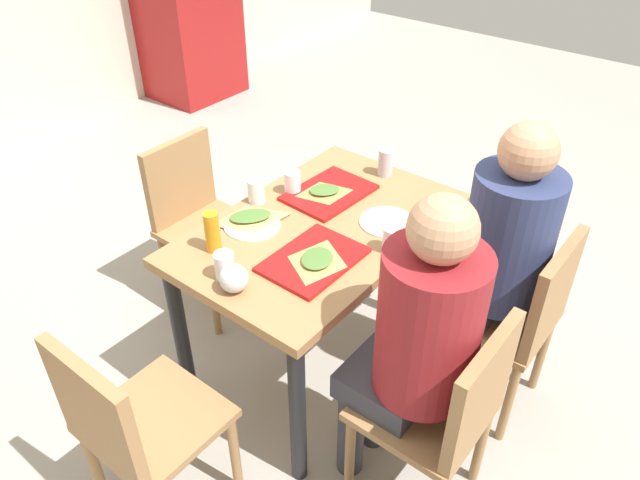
# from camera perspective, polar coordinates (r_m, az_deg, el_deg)

# --- Properties ---
(ground_plane) EXTENTS (10.00, 10.00, 0.02)m
(ground_plane) POSITION_cam_1_polar(r_m,az_deg,el_deg) (2.86, 0.00, -11.28)
(ground_plane) COLOR #9E998E
(main_table) EXTENTS (1.14, 0.73, 0.75)m
(main_table) POSITION_cam_1_polar(r_m,az_deg,el_deg) (2.42, 0.00, -0.64)
(main_table) COLOR #9E7247
(main_table) RESTS_ON ground_plane
(chair_near_left) EXTENTS (0.40, 0.40, 0.85)m
(chair_near_left) POSITION_cam_1_polar(r_m,az_deg,el_deg) (2.06, 11.90, -15.39)
(chair_near_left) COLOR #9E7247
(chair_near_left) RESTS_ON ground_plane
(chair_near_right) EXTENTS (0.40, 0.40, 0.85)m
(chair_near_right) POSITION_cam_1_polar(r_m,az_deg,el_deg) (2.45, 18.34, -6.68)
(chair_near_right) COLOR #9E7247
(chair_near_right) RESTS_ON ground_plane
(chair_far_side) EXTENTS (0.40, 0.40, 0.85)m
(chair_far_side) POSITION_cam_1_polar(r_m,az_deg,el_deg) (2.94, -11.52, 2.47)
(chair_far_side) COLOR #9E7247
(chair_far_side) RESTS_ON ground_plane
(chair_left_end) EXTENTS (0.40, 0.40, 0.85)m
(chair_left_end) POSITION_cam_1_polar(r_m,az_deg,el_deg) (2.07, -17.39, -16.34)
(chair_left_end) COLOR #9E7247
(chair_left_end) RESTS_ON ground_plane
(person_in_red) EXTENTS (0.32, 0.42, 1.26)m
(person_in_red) POSITION_cam_1_polar(r_m,az_deg,el_deg) (1.92, 9.11, -8.89)
(person_in_red) COLOR #383842
(person_in_red) RESTS_ON ground_plane
(person_in_brown_jacket) EXTENTS (0.32, 0.42, 1.26)m
(person_in_brown_jacket) POSITION_cam_1_polar(r_m,az_deg,el_deg) (2.33, 16.34, -0.84)
(person_in_brown_jacket) COLOR #383842
(person_in_brown_jacket) RESTS_ON ground_plane
(tray_red_near) EXTENTS (0.36, 0.26, 0.02)m
(tray_red_near) POSITION_cam_1_polar(r_m,az_deg,el_deg) (2.16, -0.64, -1.87)
(tray_red_near) COLOR #B21414
(tray_red_near) RESTS_ON main_table
(tray_red_far) EXTENTS (0.37, 0.28, 0.02)m
(tray_red_far) POSITION_cam_1_polar(r_m,az_deg,el_deg) (2.54, 0.87, 4.49)
(tray_red_far) COLOR #B21414
(tray_red_far) RESTS_ON main_table
(paper_plate_center) EXTENTS (0.22, 0.22, 0.01)m
(paper_plate_center) POSITION_cam_1_polar(r_m,az_deg,el_deg) (2.36, -6.43, 1.42)
(paper_plate_center) COLOR white
(paper_plate_center) RESTS_ON main_table
(paper_plate_near_edge) EXTENTS (0.22, 0.22, 0.01)m
(paper_plate_near_edge) POSITION_cam_1_polar(r_m,az_deg,el_deg) (2.38, 6.38, 1.69)
(paper_plate_near_edge) COLOR white
(paper_plate_near_edge) RESTS_ON main_table
(pizza_slice_a) EXTENTS (0.24, 0.22, 0.02)m
(pizza_slice_a) POSITION_cam_1_polar(r_m,az_deg,el_deg) (2.13, -0.27, -1.88)
(pizza_slice_a) COLOR tan
(pizza_slice_a) RESTS_ON tray_red_near
(pizza_slice_b) EXTENTS (0.22, 0.22, 0.02)m
(pizza_slice_b) POSITION_cam_1_polar(r_m,az_deg,el_deg) (2.52, 0.43, 4.64)
(pizza_slice_b) COLOR #C68C47
(pizza_slice_b) RESTS_ON tray_red_far
(pizza_slice_c) EXTENTS (0.27, 0.25, 0.02)m
(pizza_slice_c) POSITION_cam_1_polar(r_m,az_deg,el_deg) (2.38, -6.58, 2.15)
(pizza_slice_c) COLOR #DBAD60
(pizza_slice_c) RESTS_ON paper_plate_center
(plastic_cup_a) EXTENTS (0.07, 0.07, 0.10)m
(plastic_cup_a) POSITION_cam_1_polar(r_m,az_deg,el_deg) (2.49, -6.05, 4.64)
(plastic_cup_a) COLOR white
(plastic_cup_a) RESTS_ON main_table
(plastic_cup_b) EXTENTS (0.07, 0.07, 0.10)m
(plastic_cup_b) POSITION_cam_1_polar(r_m,az_deg,el_deg) (2.20, 6.81, 0.06)
(plastic_cup_b) COLOR white
(plastic_cup_b) RESTS_ON main_table
(plastic_cup_c) EXTENTS (0.07, 0.07, 0.10)m
(plastic_cup_c) POSITION_cam_1_polar(r_m,az_deg,el_deg) (2.09, -9.01, -2.41)
(plastic_cup_c) COLOR white
(plastic_cup_c) RESTS_ON main_table
(plastic_cup_d) EXTENTS (0.07, 0.07, 0.10)m
(plastic_cup_d) POSITION_cam_1_polar(r_m,az_deg,el_deg) (2.53, -2.62, 5.44)
(plastic_cup_d) COLOR white
(plastic_cup_d) RESTS_ON main_table
(soda_can) EXTENTS (0.07, 0.07, 0.12)m
(soda_can) POSITION_cam_1_polar(r_m,az_deg,el_deg) (2.68, 6.22, 7.30)
(soda_can) COLOR #B7BCC6
(soda_can) RESTS_ON main_table
(condiment_bottle) EXTENTS (0.06, 0.06, 0.16)m
(condiment_bottle) POSITION_cam_1_polar(r_m,az_deg,el_deg) (2.21, -10.14, 0.74)
(condiment_bottle) COLOR orange
(condiment_bottle) RESTS_ON main_table
(foil_bundle) EXTENTS (0.10, 0.10, 0.10)m
(foil_bundle) POSITION_cam_1_polar(r_m,az_deg,el_deg) (2.03, -8.15, -3.60)
(foil_bundle) COLOR silver
(foil_bundle) RESTS_ON main_table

